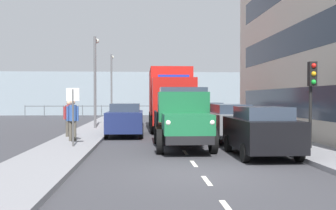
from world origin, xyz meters
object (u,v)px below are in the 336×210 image
object	(u,v)px
car_red_kerbside_3	(196,112)
car_navy_oppositeside_0	(125,119)
pedestrian_couple_a	(73,116)
car_white_kerbside_2	(208,116)
traffic_light_near	(312,86)
lamp_post_far	(112,80)
lorry_cargo_red	(170,97)
truck_vintage_green	(183,119)
street_sign	(73,107)
lamp_post_promenade	(95,73)
pedestrian_near_railing	(69,115)
car_grey_kerbside_1	(229,122)
car_black_kerbside_near	(261,131)

from	to	relation	value
car_red_kerbside_3	car_navy_oppositeside_0	xyz separation A→B (m)	(4.98, 9.14, 0.00)
pedestrian_couple_a	car_white_kerbside_2	bearing A→B (deg)	-134.61
car_white_kerbside_2	pedestrian_couple_a	world-z (taller)	pedestrian_couple_a
traffic_light_near	lamp_post_far	world-z (taller)	lamp_post_far
lorry_cargo_red	car_red_kerbside_3	size ratio (longest dim) A/B	2.01
truck_vintage_green	street_sign	distance (m)	4.29
truck_vintage_green	car_white_kerbside_2	world-z (taller)	truck_vintage_green
lorry_cargo_red	lamp_post_promenade	bearing A→B (deg)	0.84
lamp_post_far	pedestrian_near_railing	bearing A→B (deg)	87.80
traffic_light_near	lamp_post_far	size ratio (longest dim) A/B	0.55
car_white_kerbside_2	lamp_post_promenade	bearing A→B (deg)	-1.86
car_grey_kerbside_1	car_black_kerbside_near	bearing A→B (deg)	90.00
car_white_kerbside_2	pedestrian_near_railing	bearing A→B (deg)	34.96
truck_vintage_green	traffic_light_near	xyz separation A→B (m)	(-4.67, 1.18, 1.29)
car_black_kerbside_near	car_red_kerbside_3	xyz separation A→B (m)	(-0.00, -16.58, 0.00)
car_white_kerbside_2	truck_vintage_green	bearing A→B (deg)	74.61
truck_vintage_green	car_red_kerbside_3	xyz separation A→B (m)	(-2.48, -14.49, -0.28)
lorry_cargo_red	car_grey_kerbside_1	xyz separation A→B (m)	(-2.35, 6.43, -1.18)
truck_vintage_green	lamp_post_far	bearing A→B (deg)	-77.85
car_grey_kerbside_1	pedestrian_couple_a	size ratio (longest dim) A/B	2.55
car_black_kerbside_near	pedestrian_couple_a	size ratio (longest dim) A/B	2.17
lamp_post_promenade	truck_vintage_green	bearing A→B (deg)	116.18
car_red_kerbside_3	street_sign	world-z (taller)	street_sign
car_red_kerbside_3	lorry_cargo_red	bearing A→B (deg)	65.62
car_navy_oppositeside_0	lamp_post_promenade	distance (m)	5.14
car_grey_kerbside_1	pedestrian_near_railing	bearing A→B (deg)	-6.18
lorry_cargo_red	pedestrian_couple_a	world-z (taller)	lorry_cargo_red
car_navy_oppositeside_0	traffic_light_near	distance (m)	9.82
lorry_cargo_red	street_sign	world-z (taller)	lorry_cargo_red
car_black_kerbside_near	pedestrian_couple_a	bearing A→B (deg)	-28.84
truck_vintage_green	car_grey_kerbside_1	size ratio (longest dim) A/B	1.23
car_black_kerbside_near	car_white_kerbside_2	world-z (taller)	same
car_black_kerbside_near	traffic_light_near	world-z (taller)	traffic_light_near
car_black_kerbside_near	lamp_post_promenade	xyz separation A→B (m)	(7.02, -11.32, 2.68)
lamp_post_promenade	lamp_post_far	bearing A→B (deg)	-90.36
lorry_cargo_red	lamp_post_promenade	size ratio (longest dim) A/B	1.45
car_grey_kerbside_1	car_red_kerbside_3	distance (m)	11.62
car_grey_kerbside_1	street_sign	distance (m)	7.39
car_black_kerbside_near	lamp_post_far	bearing A→B (deg)	-73.08
truck_vintage_green	pedestrian_couple_a	size ratio (longest dim) A/B	3.14
car_black_kerbside_near	traffic_light_near	xyz separation A→B (m)	(-2.19, -0.91, 1.58)
car_white_kerbside_2	traffic_light_near	size ratio (longest dim) A/B	1.42
truck_vintage_green	lorry_cargo_red	distance (m)	9.35
car_navy_oppositeside_0	pedestrian_near_railing	xyz separation A→B (m)	(2.62, 1.65, 0.28)
car_grey_kerbside_1	car_white_kerbside_2	world-z (taller)	same
car_black_kerbside_near	lorry_cargo_red	bearing A→B (deg)	-78.35
car_black_kerbside_near	traffic_light_near	distance (m)	2.85
lamp_post_promenade	lamp_post_far	world-z (taller)	lamp_post_far
car_white_kerbside_2	lamp_post_far	size ratio (longest dim) A/B	0.78
car_navy_oppositeside_0	street_sign	xyz separation A→B (m)	(1.76, 5.41, 0.79)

